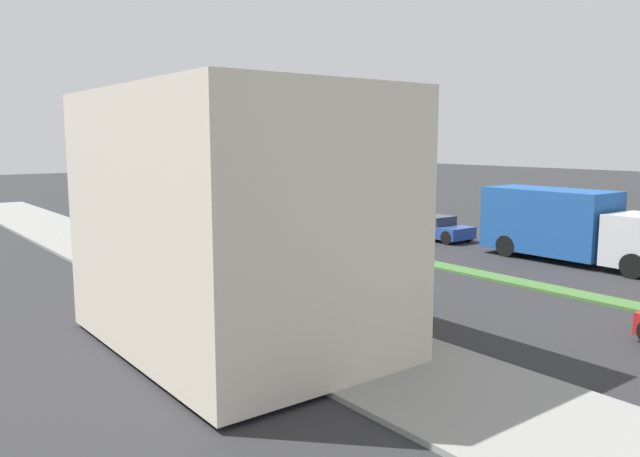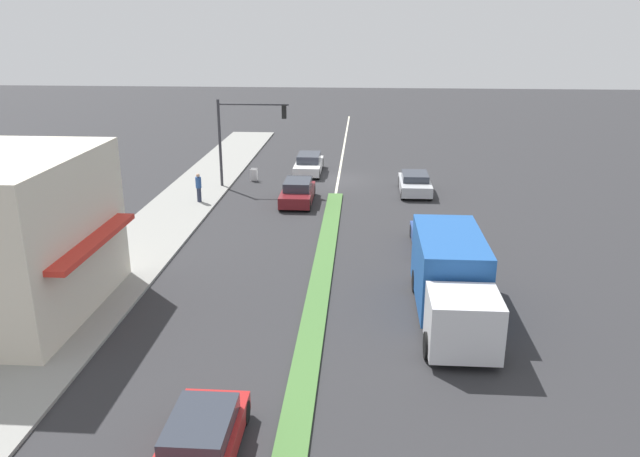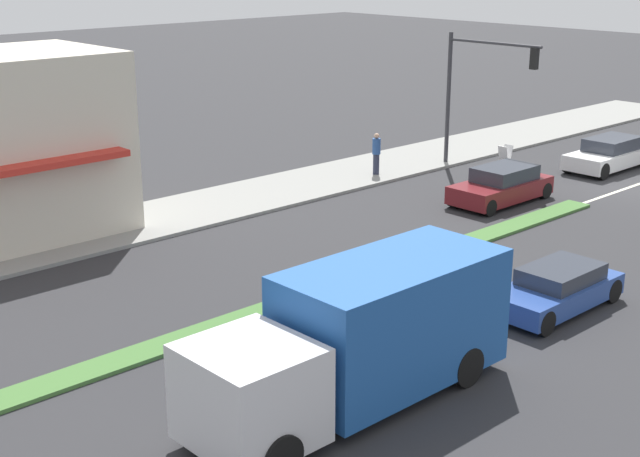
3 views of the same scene
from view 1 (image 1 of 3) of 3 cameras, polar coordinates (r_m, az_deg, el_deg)
The scene contains 12 objects.
ground_plane at distance 24.66m, azimuth 10.44°, elevation -3.40°, with size 160.00×160.00×0.00m, color #2B2B2D.
sidewalk_right at distance 18.65m, azimuth -7.32°, elevation -6.89°, with size 4.00×73.00×0.12m, color gray.
lane_marking_center at distance 38.88m, azimuth -9.68°, elevation 0.82°, with size 0.16×60.00×0.01m, color beige.
building_corner_store at distance 14.68m, azimuth -7.83°, elevation 0.92°, with size 5.92×7.74×5.87m.
traffic_signal_main at distance 33.70m, azimuth -17.02°, elevation 6.12°, with size 4.59×0.34×5.60m.
pedestrian at distance 29.60m, azimuth -17.60°, elevation 0.28°, with size 0.34×0.34×1.72m.
warning_aframe_sign at distance 35.85m, azimuth -17.30°, elevation 0.63°, with size 0.45×0.53×0.84m.
delivery_truck at distance 26.92m, azimuth 21.82°, elevation 0.27°, with size 2.44×7.50×2.87m.
van_white at distance 39.50m, azimuth -13.78°, elevation 1.77°, with size 1.85×4.51×1.36m.
sedan_maroon at distance 32.65m, azimuth -8.27°, elevation 0.60°, with size 1.84×4.27×1.35m.
coupe_blue at distance 31.33m, azimuth 10.20°, elevation 0.11°, with size 1.73×4.03×1.17m.
sedan_silver at distance 38.82m, azimuth -0.98°, elevation 1.84°, with size 1.91×4.11×1.25m.
Camera 1 is at (18.05, 34.09, 4.88)m, focal length 35.00 mm.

